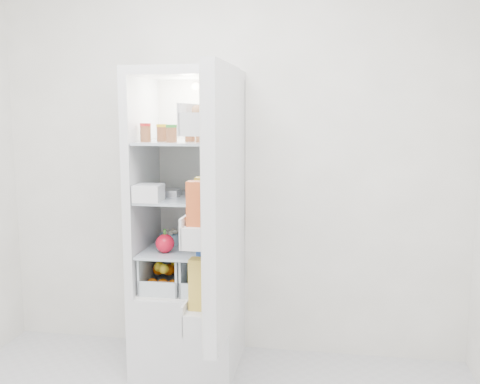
% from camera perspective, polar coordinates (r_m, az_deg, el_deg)
% --- Properties ---
extents(room_walls, '(3.02, 3.02, 2.61)m').
position_cam_1_polar(room_walls, '(1.94, -9.22, 9.60)').
color(room_walls, silver).
rests_on(room_walls, ground).
extents(refrigerator, '(0.60, 0.60, 1.80)m').
position_cam_1_polar(refrigerator, '(3.31, -5.28, -7.06)').
color(refrigerator, silver).
rests_on(refrigerator, ground).
extents(shelf_low, '(0.49, 0.53, 0.01)m').
position_cam_1_polar(shelf_low, '(3.24, -5.57, -6.07)').
color(shelf_low, '#AEBDCC').
rests_on(shelf_low, refrigerator).
extents(shelf_mid, '(0.49, 0.53, 0.02)m').
position_cam_1_polar(shelf_mid, '(3.17, -5.65, -0.64)').
color(shelf_mid, '#AEBDCC').
rests_on(shelf_mid, refrigerator).
extents(shelf_top, '(0.49, 0.53, 0.02)m').
position_cam_1_polar(shelf_top, '(3.14, -5.74, 5.32)').
color(shelf_top, '#AEBDCC').
rests_on(shelf_top, refrigerator).
extents(crisper_left, '(0.23, 0.46, 0.22)m').
position_cam_1_polar(crisper_left, '(3.30, -7.62, -8.14)').
color(crisper_left, silver).
rests_on(crisper_left, refrigerator).
extents(crisper_right, '(0.23, 0.46, 0.22)m').
position_cam_1_polar(crisper_right, '(3.24, -3.43, -8.40)').
color(crisper_right, silver).
rests_on(crisper_right, refrigerator).
extents(condiment_jars, '(0.38, 0.16, 0.08)m').
position_cam_1_polar(condiment_jars, '(3.04, -7.06, 6.14)').
color(condiment_jars, '#B21919').
rests_on(condiment_jars, shelf_top).
extents(squeeze_bottle, '(0.06, 0.06, 0.16)m').
position_cam_1_polar(squeeze_bottle, '(3.10, -1.85, 6.97)').
color(squeeze_bottle, white).
rests_on(squeeze_bottle, shelf_top).
extents(tub_white, '(0.15, 0.15, 0.10)m').
position_cam_1_polar(tub_white, '(3.03, -9.72, -0.10)').
color(tub_white, white).
rests_on(tub_white, shelf_mid).
extents(tin_red, '(0.11, 0.11, 0.06)m').
position_cam_1_polar(tin_red, '(3.08, -2.85, -0.24)').
color(tin_red, red).
rests_on(tin_red, shelf_mid).
extents(foil_tray, '(0.17, 0.13, 0.04)m').
position_cam_1_polar(foil_tray, '(3.21, -7.92, -0.08)').
color(foil_tray, silver).
rests_on(foil_tray, shelf_mid).
extents(tub_green, '(0.11, 0.14, 0.07)m').
position_cam_1_polar(tub_green, '(3.14, -2.87, 0.10)').
color(tub_green, '#3B8352').
rests_on(tub_green, shelf_mid).
extents(red_cabbage, '(0.16, 0.16, 0.16)m').
position_cam_1_polar(red_cabbage, '(3.20, -2.79, -4.59)').
color(red_cabbage, '#4B1D54').
rests_on(red_cabbage, shelf_low).
extents(bell_pepper, '(0.11, 0.11, 0.11)m').
position_cam_1_polar(bell_pepper, '(3.13, -8.01, -5.45)').
color(bell_pepper, red).
rests_on(bell_pepper, shelf_low).
extents(mushroom_bowl, '(0.15, 0.15, 0.06)m').
position_cam_1_polar(mushroom_bowl, '(3.34, -7.42, -4.94)').
color(mushroom_bowl, '#9BCAE7').
rests_on(mushroom_bowl, shelf_low).
extents(salad_bag, '(0.12, 0.12, 0.12)m').
position_cam_1_polar(salad_bag, '(2.98, -3.17, -5.95)').
color(salad_bag, '#C0E4AB').
rests_on(salad_bag, shelf_low).
extents(citrus_pile, '(0.20, 0.24, 0.16)m').
position_cam_1_polar(citrus_pile, '(3.26, -7.90, -8.70)').
color(citrus_pile, orange).
rests_on(citrus_pile, refrigerator).
extents(veg_pile, '(0.16, 0.30, 0.10)m').
position_cam_1_polar(veg_pile, '(3.25, -3.34, -9.20)').
color(veg_pile, '#1C511B').
rests_on(veg_pile, refrigerator).
extents(fridge_door, '(0.17, 0.60, 1.30)m').
position_cam_1_polar(fridge_door, '(2.55, -2.49, -1.86)').
color(fridge_door, silver).
rests_on(fridge_door, refrigerator).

